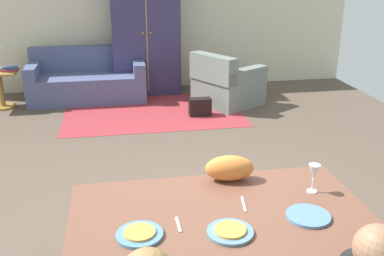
% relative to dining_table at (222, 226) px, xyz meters
% --- Properties ---
extents(ground_plane, '(7.19, 6.74, 0.02)m').
position_rel_dining_table_xyz_m(ground_plane, '(0.06, 2.32, -0.70)').
color(ground_plane, brown).
extents(back_wall, '(7.19, 0.10, 2.70)m').
position_rel_dining_table_xyz_m(back_wall, '(0.06, 5.74, 0.66)').
color(back_wall, beige).
rests_on(back_wall, ground_plane).
extents(dining_table, '(1.73, 1.06, 0.76)m').
position_rel_dining_table_xyz_m(dining_table, '(0.00, 0.00, 0.00)').
color(dining_table, brown).
rests_on(dining_table, ground_plane).
extents(plate_near_man, '(0.25, 0.25, 0.02)m').
position_rel_dining_table_xyz_m(plate_near_man, '(-0.47, -0.12, 0.08)').
color(plate_near_man, teal).
rests_on(plate_near_man, dining_table).
extents(pizza_near_man, '(0.17, 0.17, 0.01)m').
position_rel_dining_table_xyz_m(pizza_near_man, '(-0.47, -0.12, 0.09)').
color(pizza_near_man, gold).
rests_on(pizza_near_man, plate_near_man).
extents(plate_near_child, '(0.25, 0.25, 0.02)m').
position_rel_dining_table_xyz_m(plate_near_child, '(0.00, -0.18, 0.08)').
color(plate_near_child, slate).
rests_on(plate_near_child, dining_table).
extents(pizza_near_child, '(0.17, 0.17, 0.01)m').
position_rel_dining_table_xyz_m(pizza_near_child, '(0.00, -0.18, 0.09)').
color(pizza_near_child, gold).
rests_on(pizza_near_child, plate_near_child).
extents(plate_near_woman, '(0.25, 0.25, 0.02)m').
position_rel_dining_table_xyz_m(plate_near_woman, '(0.47, -0.10, 0.08)').
color(plate_near_woman, '#557FA7').
rests_on(plate_near_woman, dining_table).
extents(wine_glass, '(0.07, 0.07, 0.19)m').
position_rel_dining_table_xyz_m(wine_glass, '(0.62, 0.18, 0.20)').
color(wine_glass, silver).
rests_on(wine_glass, dining_table).
extents(fork, '(0.02, 0.15, 0.01)m').
position_rel_dining_table_xyz_m(fork, '(-0.26, -0.05, 0.07)').
color(fork, silver).
rests_on(fork, dining_table).
extents(knife, '(0.04, 0.17, 0.01)m').
position_rel_dining_table_xyz_m(knife, '(0.16, 0.10, 0.07)').
color(knife, silver).
rests_on(knife, dining_table).
extents(cat, '(0.34, 0.19, 0.17)m').
position_rel_dining_table_xyz_m(cat, '(0.15, 0.43, 0.15)').
color(cat, orange).
rests_on(cat, dining_table).
extents(area_rug, '(2.60, 1.80, 0.01)m').
position_rel_dining_table_xyz_m(area_rug, '(-0.03, 4.25, -0.69)').
color(area_rug, maroon).
rests_on(area_rug, ground_plane).
extents(couch, '(1.83, 0.86, 0.82)m').
position_rel_dining_table_xyz_m(couch, '(-1.00, 5.11, -0.39)').
color(couch, '#4A547A').
rests_on(couch, ground_plane).
extents(armchair, '(1.18, 1.17, 0.82)m').
position_rel_dining_table_xyz_m(armchair, '(1.14, 4.42, -0.37)').
color(armchair, slate).
rests_on(armchair, ground_plane).
extents(armoire, '(1.10, 0.59, 2.10)m').
position_rel_dining_table_xyz_m(armoire, '(-0.02, 5.35, 0.36)').
color(armoire, '#333057').
rests_on(armoire, ground_plane).
extents(side_table, '(0.56, 0.56, 0.58)m').
position_rel_dining_table_xyz_m(side_table, '(-2.29, 4.85, -0.32)').
color(side_table, olive).
rests_on(side_table, ground_plane).
extents(book_lower, '(0.22, 0.16, 0.03)m').
position_rel_dining_table_xyz_m(book_lower, '(-2.10, 4.79, -0.10)').
color(book_lower, maroon).
rests_on(book_lower, side_table).
extents(book_upper, '(0.22, 0.16, 0.03)m').
position_rel_dining_table_xyz_m(book_upper, '(-2.11, 4.84, -0.07)').
color(book_upper, navy).
rests_on(book_upper, book_lower).
extents(handbag, '(0.32, 0.16, 0.26)m').
position_rel_dining_table_xyz_m(handbag, '(0.63, 3.95, -0.56)').
color(handbag, black).
rests_on(handbag, ground_plane).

